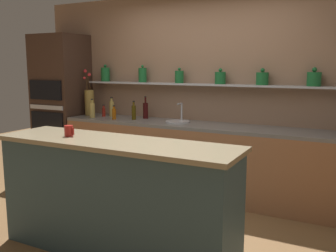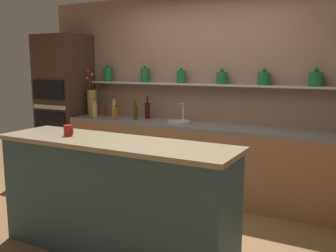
{
  "view_description": "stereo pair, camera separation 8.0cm",
  "coord_description": "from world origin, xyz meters",
  "px_view_note": "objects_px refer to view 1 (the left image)",
  "views": [
    {
      "loc": [
        1.85,
        -3.08,
        1.65
      ],
      "look_at": [
        0.06,
        0.36,
        1.02
      ],
      "focal_mm": 40.0,
      "sensor_mm": 36.0,
      "label": 1
    },
    {
      "loc": [
        1.92,
        -3.04,
        1.65
      ],
      "look_at": [
        0.06,
        0.36,
        1.02
      ],
      "focal_mm": 40.0,
      "sensor_mm": 36.0,
      "label": 2
    }
  ],
  "objects_px": {
    "flower_vase": "(89,102)",
    "bottle_sauce_5": "(104,112)",
    "bottle_spirit_2": "(112,108)",
    "sink_fixture": "(178,121)",
    "coffee_mug": "(69,131)",
    "oven_tower": "(62,105)",
    "bottle_spirit_0": "(92,110)",
    "bottle_wine_4": "(146,110)",
    "bottle_sauce_3": "(114,114)",
    "bottle_oil_1": "(134,112)"
  },
  "relations": [
    {
      "from": "bottle_oil_1",
      "to": "bottle_sauce_5",
      "type": "bearing_deg",
      "value": 172.6
    },
    {
      "from": "bottle_sauce_5",
      "to": "bottle_oil_1",
      "type": "bearing_deg",
      "value": -7.4
    },
    {
      "from": "flower_vase",
      "to": "sink_fixture",
      "type": "relative_size",
      "value": 2.16
    },
    {
      "from": "bottle_oil_1",
      "to": "bottle_sauce_3",
      "type": "distance_m",
      "value": 0.28
    },
    {
      "from": "coffee_mug",
      "to": "bottle_sauce_5",
      "type": "bearing_deg",
      "value": 118.58
    },
    {
      "from": "sink_fixture",
      "to": "bottle_sauce_3",
      "type": "bearing_deg",
      "value": -170.19
    },
    {
      "from": "bottle_spirit_0",
      "to": "bottle_spirit_2",
      "type": "distance_m",
      "value": 0.29
    },
    {
      "from": "oven_tower",
      "to": "bottle_wine_4",
      "type": "relative_size",
      "value": 6.73
    },
    {
      "from": "sink_fixture",
      "to": "bottle_wine_4",
      "type": "bearing_deg",
      "value": 167.98
    },
    {
      "from": "flower_vase",
      "to": "bottle_sauce_5",
      "type": "height_order",
      "value": "flower_vase"
    },
    {
      "from": "oven_tower",
      "to": "bottle_wine_4",
      "type": "distance_m",
      "value": 1.43
    },
    {
      "from": "bottle_sauce_3",
      "to": "oven_tower",
      "type": "bearing_deg",
      "value": 172.42
    },
    {
      "from": "bottle_spirit_0",
      "to": "bottle_wine_4",
      "type": "distance_m",
      "value": 0.77
    },
    {
      "from": "bottle_spirit_2",
      "to": "bottle_sauce_5",
      "type": "height_order",
      "value": "bottle_spirit_2"
    },
    {
      "from": "bottle_spirit_2",
      "to": "bottle_sauce_3",
      "type": "height_order",
      "value": "bottle_spirit_2"
    },
    {
      "from": "bottle_spirit_0",
      "to": "bottle_oil_1",
      "type": "relative_size",
      "value": 1.04
    },
    {
      "from": "bottle_spirit_0",
      "to": "bottle_oil_1",
      "type": "xyz_separation_m",
      "value": [
        0.64,
        0.09,
        -0.0
      ]
    },
    {
      "from": "sink_fixture",
      "to": "bottle_sauce_3",
      "type": "relative_size",
      "value": 1.62
    },
    {
      "from": "bottle_spirit_0",
      "to": "bottle_sauce_5",
      "type": "bearing_deg",
      "value": 65.3
    },
    {
      "from": "bottle_spirit_0",
      "to": "bottle_sauce_5",
      "type": "height_order",
      "value": "bottle_spirit_0"
    },
    {
      "from": "bottle_oil_1",
      "to": "bottle_spirit_2",
      "type": "bearing_deg",
      "value": 163.04
    },
    {
      "from": "sink_fixture",
      "to": "bottle_sauce_5",
      "type": "distance_m",
      "value": 1.21
    },
    {
      "from": "oven_tower",
      "to": "bottle_wine_4",
      "type": "xyz_separation_m",
      "value": [
        1.42,
        0.13,
        -0.02
      ]
    },
    {
      "from": "bottle_spirit_2",
      "to": "bottle_sauce_3",
      "type": "distance_m",
      "value": 0.33
    },
    {
      "from": "bottle_wine_4",
      "to": "bottle_sauce_5",
      "type": "relative_size",
      "value": 1.81
    },
    {
      "from": "bottle_oil_1",
      "to": "bottle_spirit_2",
      "type": "relative_size",
      "value": 0.93
    },
    {
      "from": "bottle_sauce_3",
      "to": "bottle_wine_4",
      "type": "distance_m",
      "value": 0.44
    },
    {
      "from": "bottle_wine_4",
      "to": "bottle_oil_1",
      "type": "bearing_deg",
      "value": -115.71
    },
    {
      "from": "bottle_spirit_2",
      "to": "sink_fixture",
      "type": "bearing_deg",
      "value": -4.62
    },
    {
      "from": "bottle_oil_1",
      "to": "bottle_wine_4",
      "type": "distance_m",
      "value": 0.19
    },
    {
      "from": "bottle_spirit_2",
      "to": "bottle_oil_1",
      "type": "bearing_deg",
      "value": -16.96
    },
    {
      "from": "bottle_spirit_2",
      "to": "coffee_mug",
      "type": "relative_size",
      "value": 2.81
    },
    {
      "from": "bottle_spirit_2",
      "to": "coffee_mug",
      "type": "xyz_separation_m",
      "value": [
        0.9,
        -1.89,
        0.03
      ]
    },
    {
      "from": "bottle_spirit_0",
      "to": "coffee_mug",
      "type": "relative_size",
      "value": 2.69
    },
    {
      "from": "oven_tower",
      "to": "bottle_oil_1",
      "type": "relative_size",
      "value": 8.17
    },
    {
      "from": "bottle_oil_1",
      "to": "coffee_mug",
      "type": "bearing_deg",
      "value": -76.23
    },
    {
      "from": "bottle_spirit_2",
      "to": "bottle_sauce_3",
      "type": "xyz_separation_m",
      "value": [
        0.22,
        -0.25,
        -0.04
      ]
    },
    {
      "from": "oven_tower",
      "to": "bottle_sauce_5",
      "type": "height_order",
      "value": "oven_tower"
    },
    {
      "from": "bottle_oil_1",
      "to": "bottle_spirit_2",
      "type": "distance_m",
      "value": 0.49
    },
    {
      "from": "sink_fixture",
      "to": "bottle_sauce_3",
      "type": "height_order",
      "value": "sink_fixture"
    },
    {
      "from": "sink_fixture",
      "to": "bottle_sauce_5",
      "type": "bearing_deg",
      "value": 179.06
    },
    {
      "from": "bottle_sauce_5",
      "to": "bottle_sauce_3",
      "type": "bearing_deg",
      "value": -29.62
    },
    {
      "from": "coffee_mug",
      "to": "bottle_spirit_2",
      "type": "bearing_deg",
      "value": 115.44
    },
    {
      "from": "oven_tower",
      "to": "flower_vase",
      "type": "bearing_deg",
      "value": 5.79
    },
    {
      "from": "flower_vase",
      "to": "bottle_sauce_5",
      "type": "relative_size",
      "value": 3.92
    },
    {
      "from": "sink_fixture",
      "to": "coffee_mug",
      "type": "relative_size",
      "value": 3.16
    },
    {
      "from": "bottle_spirit_0",
      "to": "bottle_wine_4",
      "type": "relative_size",
      "value": 0.85
    },
    {
      "from": "bottle_spirit_0",
      "to": "bottle_spirit_2",
      "type": "height_order",
      "value": "bottle_spirit_2"
    },
    {
      "from": "bottle_oil_1",
      "to": "bottle_wine_4",
      "type": "bearing_deg",
      "value": 64.29
    },
    {
      "from": "bottle_spirit_2",
      "to": "bottle_wine_4",
      "type": "relative_size",
      "value": 0.89
    }
  ]
}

